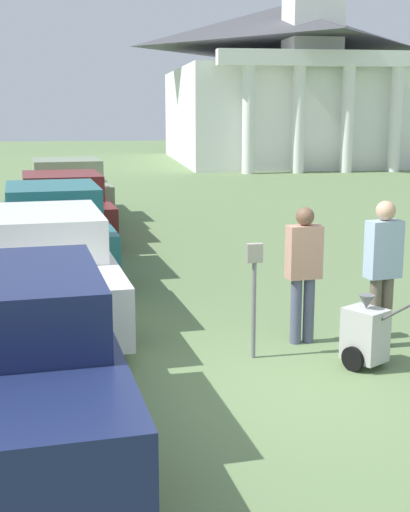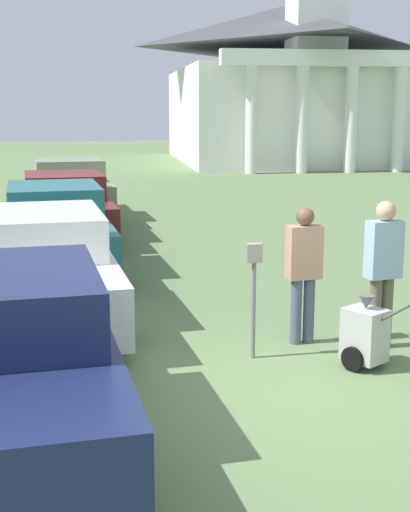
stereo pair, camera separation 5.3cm
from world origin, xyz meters
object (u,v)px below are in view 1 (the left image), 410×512
at_px(parked_car_navy, 12,352).
at_px(church, 284,74).
at_px(person_supervisor, 383,264).
at_px(equipment_cart, 365,334).
at_px(parked_car_teal, 53,231).
at_px(person_worker, 304,267).
at_px(parked_car_white, 41,266).
at_px(parking_meter, 254,279).
at_px(parked_car_maroon, 62,207).
at_px(parked_car_sage, 67,191).

bearing_deg(parked_car_navy, church, 65.15).
xyz_separation_m(person_supervisor, church, (6.82, 30.98, 3.71)).
distance_m(parked_car_navy, equipment_cart, 3.89).
distance_m(parked_car_teal, person_worker, 5.73).
relative_size(parked_car_navy, person_worker, 3.01).
bearing_deg(parked_car_white, person_supervisor, -32.25).
relative_size(parked_car_white, parked_car_teal, 1.06).
distance_m(person_supervisor, church, 31.94).
xyz_separation_m(person_supervisor, equipment_cart, (-0.44, -0.64, -0.66)).
relative_size(person_supervisor, church, 0.08).
xyz_separation_m(parked_car_navy, parked_car_teal, (-0.00, 6.55, 0.03)).
distance_m(parking_meter, person_supervisor, 1.63).
height_order(parked_car_navy, equipment_cart, parked_car_navy).
height_order(parking_meter, person_worker, person_worker).
bearing_deg(church, parked_car_teal, -112.98).
xyz_separation_m(parked_car_maroon, equipment_cart, (3.77, -9.06, -0.30)).
xyz_separation_m(parked_car_sage, church, (11.03, 19.63, 4.01)).
bearing_deg(parked_car_maroon, person_worker, -74.02).
xyz_separation_m(parked_car_sage, person_worker, (3.30, -11.05, 0.24)).
bearing_deg(parked_car_navy, parked_car_sage, 83.87).
bearing_deg(church, person_supervisor, -102.42).
bearing_deg(person_supervisor, person_worker, -29.61).
bearing_deg(parked_car_sage, person_supervisor, -75.81).
bearing_deg(parking_meter, person_supervisor, 5.42).
height_order(parked_car_white, person_supervisor, person_supervisor).
relative_size(parked_car_sage, person_supervisor, 2.72).
bearing_deg(parked_car_sage, parked_car_navy, -96.13).
relative_size(parked_car_teal, equipment_cart, 5.09).
xyz_separation_m(parked_car_navy, person_supervisor, (4.20, 1.57, 0.35)).
xyz_separation_m(parked_car_white, parked_car_sage, (-0.00, 9.29, 0.04)).
bearing_deg(equipment_cart, person_worker, 83.97).
distance_m(parked_car_white, parked_car_maroon, 6.37).
relative_size(parked_car_navy, church, 0.24).
relative_size(person_worker, person_supervisor, 0.95).
height_order(parked_car_teal, parked_car_maroon, parked_car_teal).
xyz_separation_m(parked_car_teal, parked_car_maroon, (0.00, 3.46, -0.03)).
bearing_deg(parked_car_navy, person_worker, 23.44).
height_order(parked_car_teal, person_supervisor, person_supervisor).
distance_m(parked_car_maroon, parking_meter, 8.96).
distance_m(parked_car_navy, church, 34.61).
relative_size(parked_car_navy, person_supervisor, 2.85).
bearing_deg(equipment_cart, parking_meter, 125.50).
distance_m(parked_car_maroon, church, 25.43).
relative_size(parking_meter, person_supervisor, 0.76).
bearing_deg(parked_car_white, parked_car_maroon, 83.86).
bearing_deg(parked_car_white, equipment_cart, -41.73).
bearing_deg(person_supervisor, parked_car_teal, -60.95).
bearing_deg(parking_meter, parked_car_maroon, 106.74).
relative_size(parked_car_white, equipment_cart, 5.37).
relative_size(parked_car_navy, equipment_cart, 5.18).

